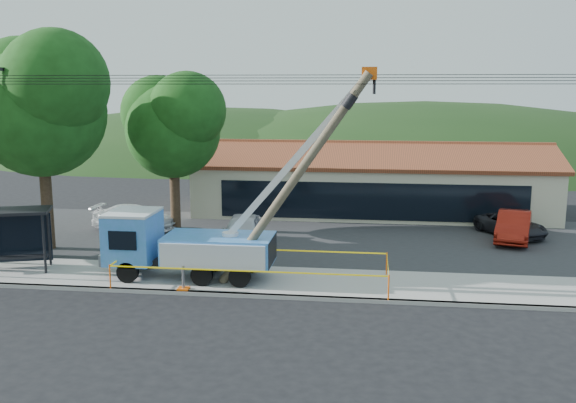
{
  "coord_description": "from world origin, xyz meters",
  "views": [
    {
      "loc": [
        3.88,
        -21.48,
        8.14
      ],
      "look_at": [
        0.46,
        5.0,
        3.31
      ],
      "focal_mm": 40.0,
      "sensor_mm": 36.0,
      "label": 1
    }
  ],
  "objects_px": {
    "car_red": "(513,242)",
    "car_white": "(135,231)",
    "car_silver": "(243,248)",
    "car_dark": "(510,237)",
    "bus_shelter": "(18,225)",
    "leaning_pole": "(300,171)",
    "utility_truck": "(186,242)"
  },
  "relations": [
    {
      "from": "utility_truck",
      "to": "car_silver",
      "type": "relative_size",
      "value": 2.36
    },
    {
      "from": "car_dark",
      "to": "bus_shelter",
      "type": "bearing_deg",
      "value": 173.19
    },
    {
      "from": "car_silver",
      "to": "car_red",
      "type": "height_order",
      "value": "car_silver"
    },
    {
      "from": "bus_shelter",
      "to": "car_dark",
      "type": "height_order",
      "value": "bus_shelter"
    },
    {
      "from": "leaning_pole",
      "to": "utility_truck",
      "type": "bearing_deg",
      "value": 173.89
    },
    {
      "from": "utility_truck",
      "to": "bus_shelter",
      "type": "height_order",
      "value": "utility_truck"
    },
    {
      "from": "car_silver",
      "to": "utility_truck",
      "type": "bearing_deg",
      "value": -107.07
    },
    {
      "from": "leaning_pole",
      "to": "car_silver",
      "type": "bearing_deg",
      "value": 120.08
    },
    {
      "from": "utility_truck",
      "to": "car_red",
      "type": "height_order",
      "value": "utility_truck"
    },
    {
      "from": "car_white",
      "to": "car_dark",
      "type": "bearing_deg",
      "value": -85.04
    },
    {
      "from": "car_white",
      "to": "car_dark",
      "type": "relative_size",
      "value": 1.1
    },
    {
      "from": "car_dark",
      "to": "leaning_pole",
      "type": "bearing_deg",
      "value": -164.65
    },
    {
      "from": "car_silver",
      "to": "car_dark",
      "type": "bearing_deg",
      "value": 12.24
    },
    {
      "from": "car_silver",
      "to": "car_dark",
      "type": "distance_m",
      "value": 14.6
    },
    {
      "from": "car_red",
      "to": "car_white",
      "type": "relative_size",
      "value": 0.98
    },
    {
      "from": "leaning_pole",
      "to": "car_white",
      "type": "xyz_separation_m",
      "value": [
        -10.46,
        9.28,
        -4.83
      ]
    },
    {
      "from": "utility_truck",
      "to": "bus_shelter",
      "type": "relative_size",
      "value": 3.48
    },
    {
      "from": "car_silver",
      "to": "leaning_pole",
      "type": "bearing_deg",
      "value": -64.48
    },
    {
      "from": "utility_truck",
      "to": "car_silver",
      "type": "xyz_separation_m",
      "value": [
        1.27,
        5.71,
        -1.67
      ]
    },
    {
      "from": "leaning_pole",
      "to": "car_dark",
      "type": "bearing_deg",
      "value": 45.2
    },
    {
      "from": "car_dark",
      "to": "car_silver",
      "type": "bearing_deg",
      "value": 166.95
    },
    {
      "from": "bus_shelter",
      "to": "car_silver",
      "type": "distance_m",
      "value": 10.68
    },
    {
      "from": "bus_shelter",
      "to": "car_silver",
      "type": "height_order",
      "value": "bus_shelter"
    },
    {
      "from": "bus_shelter",
      "to": "car_red",
      "type": "relative_size",
      "value": 0.69
    },
    {
      "from": "car_white",
      "to": "car_red",
      "type": "bearing_deg",
      "value": -88.24
    },
    {
      "from": "leaning_pole",
      "to": "bus_shelter",
      "type": "xyz_separation_m",
      "value": [
        -12.5,
        0.72,
        -2.68
      ]
    },
    {
      "from": "leaning_pole",
      "to": "car_white",
      "type": "height_order",
      "value": "leaning_pole"
    },
    {
      "from": "car_white",
      "to": "utility_truck",
      "type": "bearing_deg",
      "value": -145.71
    },
    {
      "from": "car_silver",
      "to": "car_red",
      "type": "bearing_deg",
      "value": 7.85
    },
    {
      "from": "car_silver",
      "to": "car_white",
      "type": "height_order",
      "value": "car_silver"
    },
    {
      "from": "bus_shelter",
      "to": "car_red",
      "type": "height_order",
      "value": "bus_shelter"
    },
    {
      "from": "utility_truck",
      "to": "leaning_pole",
      "type": "distance_m",
      "value": 5.83
    }
  ]
}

